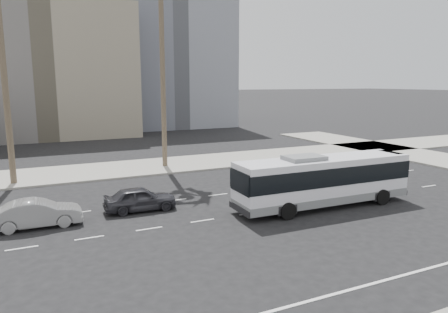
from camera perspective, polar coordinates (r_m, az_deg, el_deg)
ground at (r=25.98m, az=9.43°, el=-6.86°), size 700.00×700.00×0.00m
sidewalk_north at (r=39.29m, az=-3.53°, el=-0.80°), size 120.00×7.00×0.15m
midrise_beige_west at (r=65.37m, az=-23.78°, el=10.62°), size 24.00×18.00×18.00m
midrise_gray_center at (r=75.88m, az=-8.48°, el=14.20°), size 20.00×20.00×26.00m
civic_tower at (r=272.40m, az=-23.59°, el=15.97°), size 42.00×42.00×129.00m
highrise_right at (r=258.71m, az=-12.49°, el=16.06°), size 26.00×26.00×70.00m
highrise_far at (r=293.58m, az=-8.91°, el=14.46°), size 22.00×22.00×60.00m
city_bus at (r=26.06m, az=13.47°, el=-3.04°), size 11.43×2.79×3.27m
car_a at (r=25.29m, az=-11.43°, el=-5.69°), size 1.91×4.32×1.44m
car_b at (r=24.15m, az=-24.20°, el=-7.14°), size 1.72×4.52×1.47m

